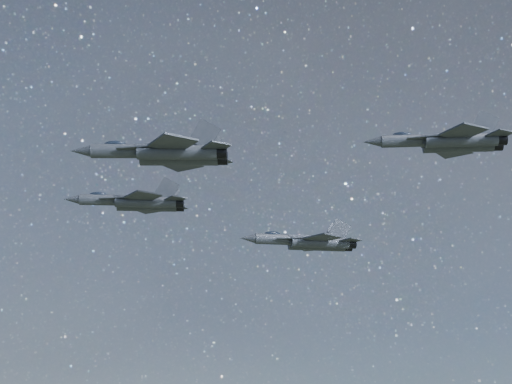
# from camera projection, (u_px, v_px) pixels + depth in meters

# --- Properties ---
(jet_lead) EXTENTS (16.04, 10.85, 4.04)m
(jet_lead) POSITION_uv_depth(u_px,v_px,m) (137.00, 202.00, 90.61)
(jet_lead) COLOR #30343C
(jet_left) EXTENTS (17.91, 11.90, 4.56)m
(jet_left) POSITION_uv_depth(u_px,v_px,m) (309.00, 242.00, 105.49)
(jet_left) COLOR #30343C
(jet_right) EXTENTS (18.61, 12.76, 4.67)m
(jet_right) POSITION_uv_depth(u_px,v_px,m) (165.00, 153.00, 79.70)
(jet_right) COLOR #30343C
(jet_slot) EXTENTS (16.41, 11.45, 4.13)m
(jet_slot) POSITION_uv_depth(u_px,v_px,m) (448.00, 141.00, 79.52)
(jet_slot) COLOR #30343C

